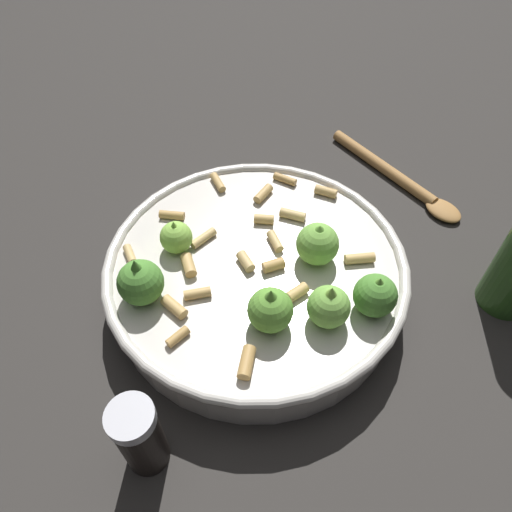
% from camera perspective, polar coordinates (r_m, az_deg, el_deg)
% --- Properties ---
extents(ground_plane, '(2.40, 2.40, 0.00)m').
position_cam_1_polar(ground_plane, '(0.56, 0.00, -4.15)').
color(ground_plane, '#2D2B28').
extents(cooking_pan, '(0.33, 0.33, 0.11)m').
position_cam_1_polar(cooking_pan, '(0.53, 0.10, -2.16)').
color(cooking_pan, beige).
rests_on(cooking_pan, ground).
extents(pepper_shaker, '(0.04, 0.04, 0.09)m').
position_cam_1_polar(pepper_shaker, '(0.44, -13.88, -20.46)').
color(pepper_shaker, black).
rests_on(pepper_shaker, ground).
extents(wooden_spoon, '(0.22, 0.13, 0.02)m').
position_cam_1_polar(wooden_spoon, '(0.71, 17.04, 8.88)').
color(wooden_spoon, '#9E703D').
rests_on(wooden_spoon, ground).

